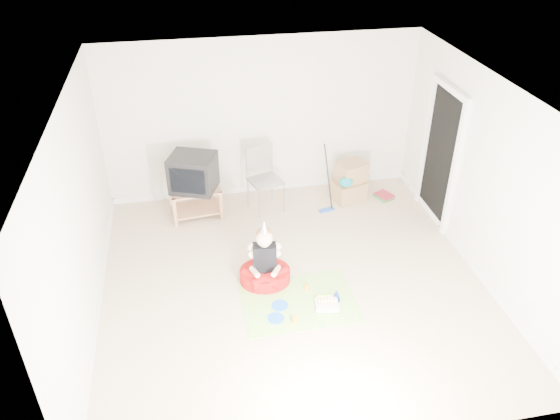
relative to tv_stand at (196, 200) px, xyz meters
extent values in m
plane|color=#CEB493|center=(1.16, -1.89, -0.28)|extent=(5.00, 5.00, 0.00)
cube|color=black|center=(3.64, -0.69, 0.74)|extent=(0.02, 0.90, 2.05)
cube|color=#A8704C|center=(0.00, 0.00, 0.18)|extent=(0.82, 0.56, 0.03)
cube|color=#A8704C|center=(0.00, 0.00, -0.16)|extent=(0.82, 0.56, 0.03)
cube|color=#A8704C|center=(-0.33, -0.25, -0.04)|extent=(0.06, 0.06, 0.48)
cube|color=#A8704C|center=(0.38, -0.17, -0.04)|extent=(0.06, 0.06, 0.48)
cube|color=#A8704C|center=(-0.38, 0.17, -0.04)|extent=(0.06, 0.06, 0.48)
cube|color=#A8704C|center=(0.33, 0.25, -0.04)|extent=(0.06, 0.06, 0.48)
cube|color=black|center=(0.00, 0.00, 0.48)|extent=(0.81, 0.74, 0.57)
cube|color=#98979D|center=(1.11, -0.01, 0.23)|extent=(0.59, 0.57, 0.03)
cylinder|color=#98979D|center=(0.90, -0.07, 0.24)|extent=(0.02, 0.02, 1.06)
cylinder|color=#98979D|center=(1.32, 0.06, 0.24)|extent=(0.02, 0.02, 1.06)
cube|color=#A0794D|center=(2.49, 0.04, -0.12)|extent=(0.59, 0.51, 0.33)
cube|color=#A0794D|center=(2.53, 0.08, 0.20)|extent=(0.53, 0.47, 0.31)
ellipsoid|color=#0C7984|center=(2.39, -0.11, 0.13)|extent=(0.22, 0.15, 0.18)
cube|color=blue|center=(2.05, -0.25, -0.27)|extent=(0.27, 0.16, 0.03)
cylinder|color=black|center=(2.05, -0.25, 0.25)|extent=(0.12, 0.34, 1.02)
cube|color=#297C35|center=(3.10, -0.02, -0.27)|extent=(0.31, 0.35, 0.03)
cube|color=#A22233|center=(3.10, -0.02, -0.24)|extent=(0.31, 0.35, 0.03)
cylinder|color=#A30F0F|center=(0.80, -1.80, -0.19)|extent=(0.74, 0.74, 0.18)
cube|color=black|center=(0.80, -1.80, 0.10)|extent=(0.32, 0.21, 0.41)
sphere|color=beige|center=(0.80, -1.80, 0.41)|extent=(0.24, 0.24, 0.21)
cone|color=silver|center=(0.80, -1.80, 0.60)|extent=(0.11, 0.11, 0.16)
cube|color=#F83491|center=(1.15, -2.28, -0.28)|extent=(1.45, 1.06, 0.01)
cube|color=silver|center=(1.47, -2.46, -0.24)|extent=(0.32, 0.27, 0.08)
cube|color=#43BC56|center=(1.47, -2.46, -0.27)|extent=(0.32, 0.27, 0.01)
cylinder|color=beige|center=(1.36, -2.49, -0.17)|extent=(0.01, 0.01, 0.07)
cylinder|color=beige|center=(1.40, -2.49, -0.17)|extent=(0.01, 0.01, 0.07)
cylinder|color=beige|center=(1.44, -2.50, -0.17)|extent=(0.01, 0.01, 0.07)
cylinder|color=beige|center=(1.48, -2.51, -0.17)|extent=(0.01, 0.01, 0.07)
cylinder|color=beige|center=(1.52, -2.51, -0.17)|extent=(0.01, 0.01, 0.07)
cylinder|color=beige|center=(1.56, -2.52, -0.17)|extent=(0.01, 0.01, 0.07)
cylinder|color=beige|center=(1.38, -2.40, -0.17)|extent=(0.01, 0.01, 0.07)
cylinder|color=beige|center=(1.42, -2.40, -0.17)|extent=(0.01, 0.01, 0.07)
cylinder|color=beige|center=(1.46, -2.41, -0.17)|extent=(0.01, 0.01, 0.07)
cylinder|color=beige|center=(1.50, -2.42, -0.17)|extent=(0.01, 0.01, 0.07)
cylinder|color=beige|center=(1.53, -2.42, -0.17)|extent=(0.01, 0.01, 0.07)
cylinder|color=blue|center=(0.90, -2.32, -0.27)|extent=(0.27, 0.27, 0.01)
cylinder|color=blue|center=(0.81, -2.53, -0.27)|extent=(0.25, 0.25, 0.01)
cylinder|color=orange|center=(1.30, -2.07, -0.24)|extent=(0.08, 0.08, 0.07)
cylinder|color=orange|center=(1.02, -2.64, -0.24)|extent=(0.09, 0.09, 0.09)
cone|color=#16239F|center=(1.62, -2.35, -0.20)|extent=(0.13, 0.13, 0.17)
camera|label=1|loc=(-0.05, -7.38, 4.41)|focal=35.00mm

